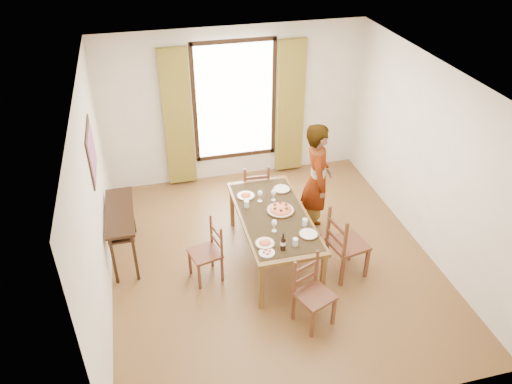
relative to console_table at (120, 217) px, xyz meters
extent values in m
plane|color=#4B3017|center=(2.03, -0.60, -0.68)|extent=(5.00, 5.00, 0.00)
cube|color=white|center=(2.03, 1.90, 0.67)|extent=(4.50, 0.10, 2.70)
cube|color=white|center=(2.03, -3.10, 0.67)|extent=(4.50, 0.10, 2.70)
cube|color=white|center=(-0.22, -0.60, 0.67)|extent=(0.10, 5.00, 2.70)
cube|color=white|center=(4.28, -0.60, 0.67)|extent=(0.10, 5.00, 2.70)
cube|color=white|center=(2.03, -0.60, 2.04)|extent=(4.50, 5.00, 0.04)
cube|color=white|center=(2.03, 1.87, 0.77)|extent=(1.30, 0.04, 2.00)
cube|color=olive|center=(1.05, 1.81, 0.57)|extent=(0.48, 0.10, 2.40)
cube|color=olive|center=(3.01, 1.81, 0.57)|extent=(0.48, 0.10, 2.40)
cube|color=black|center=(-0.21, 0.00, 1.07)|extent=(0.02, 0.86, 0.66)
cube|color=#E14C2A|center=(-0.20, 0.00, 1.07)|extent=(0.01, 0.76, 0.56)
cube|color=black|center=(0.00, 0.00, 0.10)|extent=(0.38, 1.20, 0.04)
cube|color=black|center=(0.00, 0.00, -0.02)|extent=(0.34, 1.10, 0.03)
cube|color=black|center=(-0.14, -0.55, -0.30)|extent=(0.04, 0.04, 0.76)
cube|color=black|center=(-0.14, 0.55, -0.30)|extent=(0.04, 0.04, 0.76)
cube|color=black|center=(0.14, -0.55, -0.30)|extent=(0.04, 0.04, 0.76)
cube|color=black|center=(0.14, 0.55, -0.30)|extent=(0.04, 0.04, 0.76)
cube|color=brown|center=(2.06, -0.55, 0.04)|extent=(0.94, 1.96, 0.05)
cube|color=black|center=(2.06, -0.55, 0.07)|extent=(0.86, 1.80, 0.01)
cube|color=brown|center=(1.65, -1.47, -0.33)|extent=(0.06, 0.06, 0.70)
cube|color=brown|center=(1.65, 0.37, -0.33)|extent=(0.06, 0.06, 0.70)
cube|color=brown|center=(2.47, -1.47, -0.33)|extent=(0.06, 0.06, 0.70)
cube|color=brown|center=(2.47, 0.37, -0.33)|extent=(0.06, 0.06, 0.70)
cube|color=brown|center=(1.05, -0.73, -0.27)|extent=(0.47, 0.47, 0.04)
cube|color=brown|center=(0.85, -0.61, -0.48)|extent=(0.04, 0.04, 0.42)
cube|color=brown|center=(1.17, -0.53, -0.48)|extent=(0.04, 0.04, 0.42)
cube|color=brown|center=(0.93, -0.93, -0.48)|extent=(0.04, 0.04, 0.42)
cube|color=brown|center=(1.26, -0.85, -0.48)|extent=(0.04, 0.04, 0.42)
cube|color=brown|center=(1.18, -0.52, -0.04)|extent=(0.03, 0.03, 0.46)
cube|color=brown|center=(1.27, -0.85, -0.04)|extent=(0.03, 0.03, 0.46)
cube|color=brown|center=(1.22, -0.69, -0.13)|extent=(0.11, 0.33, 0.05)
cube|color=brown|center=(1.22, -0.69, 0.04)|extent=(0.11, 0.33, 0.05)
cube|color=brown|center=(2.07, 0.60, -0.23)|extent=(0.45, 0.45, 0.04)
cube|color=brown|center=(2.26, 0.77, -0.46)|extent=(0.04, 0.04, 0.46)
cube|color=brown|center=(2.24, 0.41, -0.46)|extent=(0.04, 0.04, 0.46)
cube|color=brown|center=(1.90, 0.79, -0.46)|extent=(0.04, 0.04, 0.46)
cube|color=brown|center=(1.87, 0.43, -0.46)|extent=(0.04, 0.04, 0.46)
cube|color=brown|center=(2.24, 0.40, 0.02)|extent=(0.04, 0.04, 0.51)
cube|color=brown|center=(1.87, 0.42, 0.02)|extent=(0.04, 0.04, 0.51)
cube|color=brown|center=(2.05, 0.41, -0.08)|extent=(0.37, 0.05, 0.05)
cube|color=brown|center=(2.05, 0.41, 0.10)|extent=(0.37, 0.05, 0.05)
cube|color=brown|center=(2.21, -1.85, -0.25)|extent=(0.53, 0.53, 0.04)
cube|color=brown|center=(2.11, -2.08, -0.47)|extent=(0.04, 0.04, 0.44)
cube|color=brown|center=(1.98, -1.75, -0.47)|extent=(0.04, 0.04, 0.44)
cube|color=brown|center=(2.44, -1.94, -0.47)|extent=(0.04, 0.04, 0.44)
cube|color=brown|center=(2.31, -1.62, -0.47)|extent=(0.04, 0.04, 0.44)
cube|color=brown|center=(1.98, -1.74, 0.00)|extent=(0.04, 0.04, 0.49)
cube|color=brown|center=(2.30, -1.61, 0.00)|extent=(0.04, 0.04, 0.49)
cube|color=brown|center=(2.14, -1.68, -0.10)|extent=(0.33, 0.15, 0.05)
cube|color=brown|center=(2.14, -1.68, 0.07)|extent=(0.33, 0.15, 0.05)
cube|color=brown|center=(2.95, -1.10, -0.19)|extent=(0.55, 0.55, 0.04)
cube|color=brown|center=(3.19, -1.25, -0.44)|extent=(0.04, 0.04, 0.50)
cube|color=brown|center=(2.79, -1.33, -0.44)|extent=(0.04, 0.04, 0.50)
cube|color=brown|center=(3.11, -0.86, -0.44)|extent=(0.04, 0.04, 0.50)
cube|color=brown|center=(2.72, -0.94, -0.44)|extent=(0.04, 0.04, 0.50)
cube|color=brown|center=(2.78, -1.33, 0.09)|extent=(0.04, 0.04, 0.55)
cube|color=brown|center=(2.71, -0.94, 0.09)|extent=(0.04, 0.04, 0.55)
cube|color=brown|center=(2.74, -1.14, -0.02)|extent=(0.11, 0.40, 0.06)
cube|color=brown|center=(2.74, -1.14, 0.18)|extent=(0.11, 0.40, 0.06)
imported|color=#94969C|center=(2.85, -0.07, 0.22)|extent=(0.86, 0.74, 1.81)
cylinder|color=silver|center=(2.39, -0.88, 0.12)|extent=(0.07, 0.07, 0.10)
cylinder|color=silver|center=(1.74, -0.28, 0.12)|extent=(0.07, 0.07, 0.10)
cylinder|color=silver|center=(2.14, -1.25, 0.12)|extent=(0.07, 0.07, 0.10)
camera|label=1|loc=(0.47, -5.90, 4.06)|focal=35.00mm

